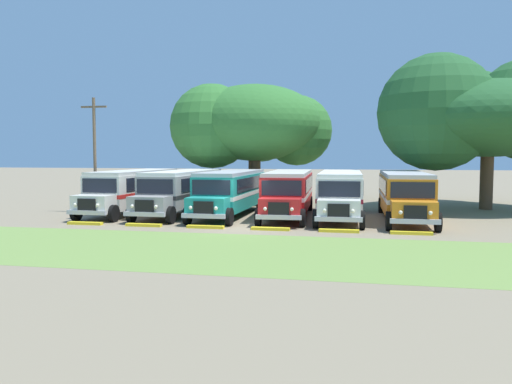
{
  "coord_description": "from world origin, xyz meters",
  "views": [
    {
      "loc": [
        6.22,
        -26.22,
        3.87
      ],
      "look_at": [
        0.0,
        4.05,
        1.6
      ],
      "focal_mm": 35.67,
      "sensor_mm": 36.0,
      "label": 1
    }
  ],
  "objects": [
    {
      "name": "ground_plane",
      "position": [
        0.0,
        0.0,
        0.0
      ],
      "size": [
        220.0,
        220.0,
        0.0
      ],
      "primitive_type": "plane",
      "color": "#84755B"
    },
    {
      "name": "foreground_grass_strip",
      "position": [
        0.0,
        -6.58,
        0.0
      ],
      "size": [
        80.0,
        8.44,
        0.01
      ],
      "primitive_type": "cube",
      "color": "olive",
      "rests_on": "ground_plane"
    },
    {
      "name": "parked_bus_slot_0",
      "position": [
        -8.72,
        5.47,
        1.58
      ],
      "size": [
        2.9,
        10.87,
        2.82
      ],
      "rotation": [
        0.0,
        0.0,
        -1.59
      ],
      "color": "silver",
      "rests_on": "ground_plane"
    },
    {
      "name": "parked_bus_slot_1",
      "position": [
        -5.23,
        5.39,
        1.58
      ],
      "size": [
        2.87,
        10.86,
        2.82
      ],
      "rotation": [
        0.0,
        0.0,
        -1.59
      ],
      "color": "#9E9993",
      "rests_on": "ground_plane"
    },
    {
      "name": "parked_bus_slot_2",
      "position": [
        -1.89,
        5.25,
        1.58
      ],
      "size": [
        2.73,
        10.85,
        2.82
      ],
      "rotation": [
        0.0,
        0.0,
        -1.58
      ],
      "color": "teal",
      "rests_on": "ground_plane"
    },
    {
      "name": "parked_bus_slot_3",
      "position": [
        1.81,
        5.51,
        1.58
      ],
      "size": [
        3.11,
        10.9,
        2.82
      ],
      "rotation": [
        0.0,
        0.0,
        -1.52
      ],
      "color": "red",
      "rests_on": "ground_plane"
    },
    {
      "name": "parked_bus_slot_4",
      "position": [
        5.04,
        5.3,
        1.58
      ],
      "size": [
        2.89,
        10.86,
        2.82
      ],
      "rotation": [
        0.0,
        0.0,
        -1.55
      ],
      "color": "silver",
      "rests_on": "ground_plane"
    },
    {
      "name": "parked_bus_slot_5",
      "position": [
        8.82,
        5.19,
        1.58
      ],
      "size": [
        2.77,
        10.85,
        2.82
      ],
      "rotation": [
        0.0,
        0.0,
        -1.56
      ],
      "color": "orange",
      "rests_on": "ground_plane"
    },
    {
      "name": "curb_wheelstop_0",
      "position": [
        -8.7,
        -0.75,
        0.07
      ],
      "size": [
        2.0,
        0.36,
        0.15
      ],
      "primitive_type": "cube",
      "color": "yellow",
      "rests_on": "ground_plane"
    },
    {
      "name": "curb_wheelstop_1",
      "position": [
        -5.22,
        -0.75,
        0.07
      ],
      "size": [
        2.0,
        0.36,
        0.15
      ],
      "primitive_type": "cube",
      "color": "yellow",
      "rests_on": "ground_plane"
    },
    {
      "name": "curb_wheelstop_2",
      "position": [
        -1.74,
        -0.75,
        0.07
      ],
      "size": [
        2.0,
        0.36,
        0.15
      ],
      "primitive_type": "cube",
      "color": "yellow",
      "rests_on": "ground_plane"
    },
    {
      "name": "curb_wheelstop_3",
      "position": [
        1.74,
        -0.75,
        0.07
      ],
      "size": [
        2.0,
        0.36,
        0.15
      ],
      "primitive_type": "cube",
      "color": "yellow",
      "rests_on": "ground_plane"
    },
    {
      "name": "curb_wheelstop_4",
      "position": [
        5.22,
        -0.75,
        0.07
      ],
      "size": [
        2.0,
        0.36,
        0.15
      ],
      "primitive_type": "cube",
      "color": "yellow",
      "rests_on": "ground_plane"
    },
    {
      "name": "curb_wheelstop_5",
      "position": [
        8.7,
        -0.75,
        0.07
      ],
      "size": [
        2.0,
        0.36,
        0.15
      ],
      "primitive_type": "cube",
      "color": "yellow",
      "rests_on": "ground_plane"
    },
    {
      "name": "broad_shade_tree",
      "position": [
        -2.54,
        14.54,
        6.2
      ],
      "size": [
        12.81,
        10.31,
        9.54
      ],
      "color": "brown",
      "rests_on": "ground_plane"
    },
    {
      "name": "secondary_tree",
      "position": [
        14.57,
        12.7,
        6.72
      ],
      "size": [
        14.13,
        13.65,
        10.85
      ],
      "color": "brown",
      "rests_on": "ground_plane"
    },
    {
      "name": "utility_pole",
      "position": [
        -11.01,
        4.63,
        4.06
      ],
      "size": [
        1.8,
        0.2,
        7.61
      ],
      "color": "brown",
      "rests_on": "ground_plane"
    }
  ]
}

